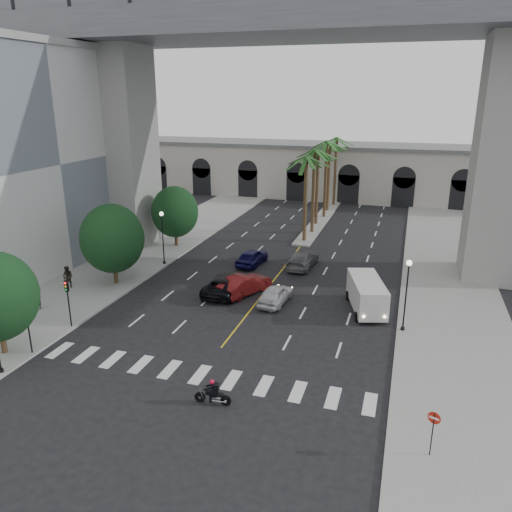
# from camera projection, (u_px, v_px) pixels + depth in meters

# --- Properties ---
(ground) EXTENTS (140.00, 140.00, 0.00)m
(ground) POSITION_uv_depth(u_px,v_px,m) (210.00, 362.00, 31.23)
(ground) COLOR black
(ground) RESTS_ON ground
(sidewalk_left) EXTENTS (8.00, 100.00, 0.15)m
(sidewalk_left) POSITION_uv_depth(u_px,v_px,m) (127.00, 264.00, 49.08)
(sidewalk_left) COLOR gray
(sidewalk_left) RESTS_ON ground
(sidewalk_right) EXTENTS (8.00, 100.00, 0.15)m
(sidewalk_right) POSITION_uv_depth(u_px,v_px,m) (451.00, 300.00, 40.56)
(sidewalk_right) COLOR gray
(sidewalk_right) RESTS_ON ground
(median) EXTENTS (2.00, 24.00, 0.20)m
(median) POSITION_uv_depth(u_px,v_px,m) (320.00, 221.00, 65.67)
(median) COLOR gray
(median) RESTS_ON ground
(pier_building) EXTENTS (71.00, 10.50, 8.50)m
(pier_building) POSITION_uv_depth(u_px,v_px,m) (340.00, 171.00, 79.80)
(pier_building) COLOR beige
(pier_building) RESTS_ON ground
(bridge) EXTENTS (75.00, 13.00, 26.00)m
(bridge) POSITION_uv_depth(u_px,v_px,m) (334.00, 64.00, 44.47)
(bridge) COLOR gray
(bridge) RESTS_ON ground
(palm_a) EXTENTS (3.20, 3.20, 10.30)m
(palm_a) POSITION_uv_depth(u_px,v_px,m) (306.00, 161.00, 53.81)
(palm_a) COLOR #47331E
(palm_a) RESTS_ON ground
(palm_b) EXTENTS (3.20, 3.20, 10.60)m
(palm_b) POSITION_uv_depth(u_px,v_px,m) (315.00, 154.00, 57.32)
(palm_b) COLOR #47331E
(palm_b) RESTS_ON ground
(palm_c) EXTENTS (3.20, 3.20, 10.10)m
(palm_c) POSITION_uv_depth(u_px,v_px,m) (318.00, 154.00, 61.18)
(palm_c) COLOR #47331E
(palm_c) RESTS_ON ground
(palm_d) EXTENTS (3.20, 3.20, 10.90)m
(palm_d) POSITION_uv_depth(u_px,v_px,m) (327.00, 145.00, 64.48)
(palm_d) COLOR #47331E
(palm_d) RESTS_ON ground
(palm_e) EXTENTS (3.20, 3.20, 10.40)m
(palm_e) POSITION_uv_depth(u_px,v_px,m) (330.00, 146.00, 68.32)
(palm_e) COLOR #47331E
(palm_e) RESTS_ON ground
(palm_f) EXTENTS (3.20, 3.20, 10.70)m
(palm_f) POSITION_uv_depth(u_px,v_px,m) (337.00, 141.00, 71.78)
(palm_f) COLOR #47331E
(palm_f) RESTS_ON ground
(street_tree_mid) EXTENTS (5.44, 5.44, 7.21)m
(street_tree_mid) POSITION_uv_depth(u_px,v_px,m) (112.00, 239.00, 42.69)
(street_tree_mid) COLOR #382616
(street_tree_mid) RESTS_ON ground
(street_tree_far) EXTENTS (5.04, 5.04, 6.68)m
(street_tree_far) POSITION_uv_depth(u_px,v_px,m) (175.00, 212.00, 53.67)
(street_tree_far) COLOR #382616
(street_tree_far) RESTS_ON ground
(lamp_post_left_far) EXTENTS (0.40, 0.40, 5.35)m
(lamp_post_left_far) POSITION_uv_depth(u_px,v_px,m) (163.00, 233.00, 47.99)
(lamp_post_left_far) COLOR black
(lamp_post_left_far) RESTS_ON ground
(lamp_post_right) EXTENTS (0.40, 0.40, 5.35)m
(lamp_post_right) POSITION_uv_depth(u_px,v_px,m) (407.00, 289.00, 34.25)
(lamp_post_right) COLOR black
(lamp_post_right) RESTS_ON ground
(traffic_signal_near) EXTENTS (0.25, 0.18, 3.65)m
(traffic_signal_near) POSITION_uv_depth(u_px,v_px,m) (27.00, 319.00, 31.40)
(traffic_signal_near) COLOR black
(traffic_signal_near) RESTS_ON ground
(traffic_signal_far) EXTENTS (0.25, 0.18, 3.65)m
(traffic_signal_far) POSITION_uv_depth(u_px,v_px,m) (68.00, 296.00, 35.03)
(traffic_signal_far) COLOR black
(traffic_signal_far) RESTS_ON ground
(motorcycle_rider) EXTENTS (2.07, 0.56, 1.49)m
(motorcycle_rider) POSITION_uv_depth(u_px,v_px,m) (214.00, 393.00, 26.86)
(motorcycle_rider) COLOR black
(motorcycle_rider) RESTS_ON ground
(car_a) EXTENTS (2.25, 4.60, 1.51)m
(car_a) POSITION_uv_depth(u_px,v_px,m) (276.00, 295.00, 39.81)
(car_a) COLOR silver
(car_a) RESTS_ON ground
(car_b) EXTENTS (3.69, 5.45, 1.70)m
(car_b) POSITION_uv_depth(u_px,v_px,m) (245.00, 284.00, 41.69)
(car_b) COLOR #541011
(car_b) RESTS_ON ground
(car_c) EXTENTS (2.65, 5.68, 1.58)m
(car_c) POSITION_uv_depth(u_px,v_px,m) (225.00, 285.00, 41.80)
(car_c) COLOR black
(car_c) RESTS_ON ground
(car_d) EXTENTS (2.50, 5.57, 1.58)m
(car_d) POSITION_uv_depth(u_px,v_px,m) (302.00, 259.00, 48.18)
(car_d) COLOR slate
(car_d) RESTS_ON ground
(car_e) EXTENTS (2.35, 4.84, 1.59)m
(car_e) POSITION_uv_depth(u_px,v_px,m) (252.00, 257.00, 48.78)
(car_e) COLOR #0F0D3D
(car_e) RESTS_ON ground
(cargo_van) EXTENTS (3.71, 6.17, 2.47)m
(cargo_van) POSITION_uv_depth(u_px,v_px,m) (367.00, 294.00, 38.31)
(cargo_van) COLOR silver
(cargo_van) RESTS_ON ground
(pedestrian_a) EXTENTS (0.60, 0.40, 1.64)m
(pedestrian_a) POSITION_uv_depth(u_px,v_px,m) (38.00, 299.00, 38.41)
(pedestrian_a) COLOR black
(pedestrian_a) RESTS_ON sidewalk_left
(pedestrian_b) EXTENTS (0.96, 0.77, 1.90)m
(pedestrian_b) POSITION_uv_depth(u_px,v_px,m) (68.00, 277.00, 42.63)
(pedestrian_b) COLOR black
(pedestrian_b) RESTS_ON sidewalk_left
(do_not_enter_sign) EXTENTS (0.57, 0.24, 2.45)m
(do_not_enter_sign) POSITION_uv_depth(u_px,v_px,m) (433.00, 425.00, 22.53)
(do_not_enter_sign) COLOR black
(do_not_enter_sign) RESTS_ON ground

